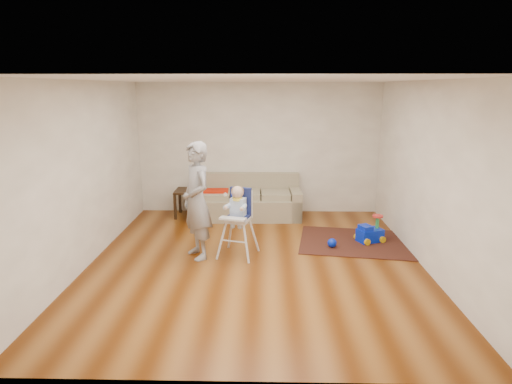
{
  "coord_description": "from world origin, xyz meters",
  "views": [
    {
      "loc": [
        0.15,
        -6.1,
        2.61
      ],
      "look_at": [
        0.0,
        0.4,
        1.0
      ],
      "focal_mm": 30.0,
      "sensor_mm": 36.0,
      "label": 1
    }
  ],
  "objects_px": {
    "side_table": "(190,203)",
    "ride_on_toy": "(370,229)",
    "toy_ball": "(332,243)",
    "high_chair": "(238,222)",
    "sofa": "(246,197)",
    "adult": "(197,201)"
  },
  "relations": [
    {
      "from": "side_table",
      "to": "toy_ball",
      "type": "relative_size",
      "value": 3.66
    },
    {
      "from": "sofa",
      "to": "toy_ball",
      "type": "bearing_deg",
      "value": -50.33
    },
    {
      "from": "side_table",
      "to": "ride_on_toy",
      "type": "distance_m",
      "value": 3.67
    },
    {
      "from": "side_table",
      "to": "high_chair",
      "type": "xyz_separation_m",
      "value": [
        1.14,
        -2.1,
        0.27
      ]
    },
    {
      "from": "toy_ball",
      "to": "adult",
      "type": "bearing_deg",
      "value": -169.38
    },
    {
      "from": "toy_ball",
      "to": "sofa",
      "type": "bearing_deg",
      "value": 131.47
    },
    {
      "from": "sofa",
      "to": "high_chair",
      "type": "distance_m",
      "value": 2.05
    },
    {
      "from": "side_table",
      "to": "ride_on_toy",
      "type": "xyz_separation_m",
      "value": [
        3.37,
        -1.46,
        -0.03
      ]
    },
    {
      "from": "ride_on_toy",
      "to": "high_chair",
      "type": "relative_size",
      "value": 0.4
    },
    {
      "from": "sofa",
      "to": "side_table",
      "type": "xyz_separation_m",
      "value": [
        -1.16,
        0.06,
        -0.15
      ]
    },
    {
      "from": "high_chair",
      "to": "ride_on_toy",
      "type": "bearing_deg",
      "value": 31.64
    },
    {
      "from": "side_table",
      "to": "adult",
      "type": "bearing_deg",
      "value": -76.74
    },
    {
      "from": "high_chair",
      "to": "toy_ball",
      "type": "bearing_deg",
      "value": 27.93
    },
    {
      "from": "side_table",
      "to": "toy_ball",
      "type": "bearing_deg",
      "value": -33.5
    },
    {
      "from": "side_table",
      "to": "sofa",
      "type": "bearing_deg",
      "value": -2.92
    },
    {
      "from": "side_table",
      "to": "toy_ball",
      "type": "height_order",
      "value": "side_table"
    },
    {
      "from": "toy_ball",
      "to": "high_chair",
      "type": "distance_m",
      "value": 1.64
    },
    {
      "from": "ride_on_toy",
      "to": "high_chair",
      "type": "bearing_deg",
      "value": 172.32
    },
    {
      "from": "sofa",
      "to": "toy_ball",
      "type": "height_order",
      "value": "sofa"
    },
    {
      "from": "side_table",
      "to": "toy_ball",
      "type": "distance_m",
      "value": 3.21
    },
    {
      "from": "sofa",
      "to": "side_table",
      "type": "height_order",
      "value": "sofa"
    },
    {
      "from": "ride_on_toy",
      "to": "adult",
      "type": "xyz_separation_m",
      "value": [
        -2.86,
        -0.71,
        0.67
      ]
    }
  ]
}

